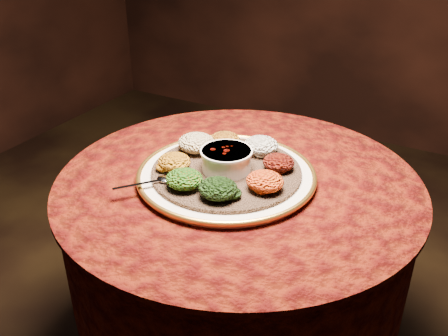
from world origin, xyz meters
The scene contains 13 objects.
table centered at (0.00, 0.00, 0.55)m, with size 0.96×0.96×0.73m.
platter centered at (-0.03, -0.02, 0.75)m, with size 0.47×0.47×0.02m.
injera centered at (-0.03, -0.02, 0.76)m, with size 0.39×0.39×0.01m, color brown.
stew_bowl centered at (-0.03, -0.02, 0.79)m, with size 0.14×0.14×0.06m.
spoon centered at (-0.14, -0.15, 0.77)m, with size 0.11×0.12×0.01m.
portion_ayib centered at (0.01, 0.11, 0.79)m, with size 0.10×0.09×0.05m, color silver.
portion_kitfo centered at (0.09, 0.05, 0.78)m, with size 0.08×0.08×0.04m, color black.
portion_tikil centered at (0.10, -0.06, 0.78)m, with size 0.09×0.09×0.04m, color #BC850F.
portion_gomen centered at (0.02, -0.14, 0.78)m, with size 0.09×0.09×0.05m, color black.
portion_mixveg centered at (-0.07, -0.14, 0.78)m, with size 0.09×0.09×0.04m, color #AA330A.
portion_kik centered at (-0.15, -0.08, 0.78)m, with size 0.09×0.08×0.04m, color #AD6A0F.
portion_timatim centered at (-0.15, 0.04, 0.79)m, with size 0.10×0.10×0.05m, color maroon.
portion_shiro centered at (-0.10, 0.10, 0.78)m, with size 0.09×0.08×0.04m, color #975D12.
Camera 1 is at (0.52, -1.01, 1.39)m, focal length 40.00 mm.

